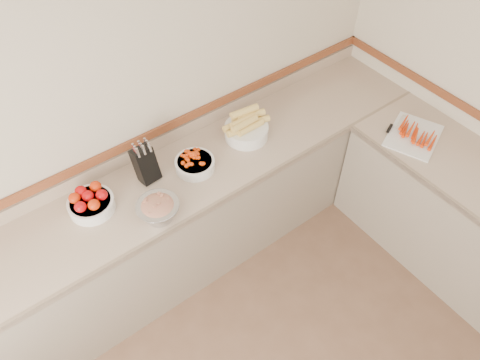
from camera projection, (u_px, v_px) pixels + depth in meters
back_wall at (130, 110)px, 2.85m from camera, size 4.00×0.00×4.00m
counter_back at (173, 226)px, 3.31m from camera, size 4.00×0.65×1.08m
knife_block at (145, 164)px, 2.93m from camera, size 0.14×0.16×0.31m
tomato_bowl at (90, 202)px, 2.81m from camera, size 0.28×0.28×0.14m
cherry_tomato_bowl at (195, 163)px, 3.04m from camera, size 0.26×0.26×0.14m
corn_bowl at (246, 128)px, 3.22m from camera, size 0.34×0.31×0.23m
rhubarb_bowl at (158, 210)px, 2.75m from camera, size 0.26×0.26×0.15m
cutting_board at (414, 135)px, 3.26m from camera, size 0.50×0.45×0.06m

